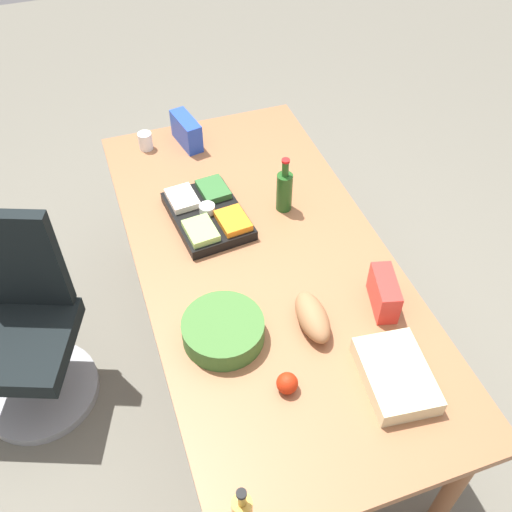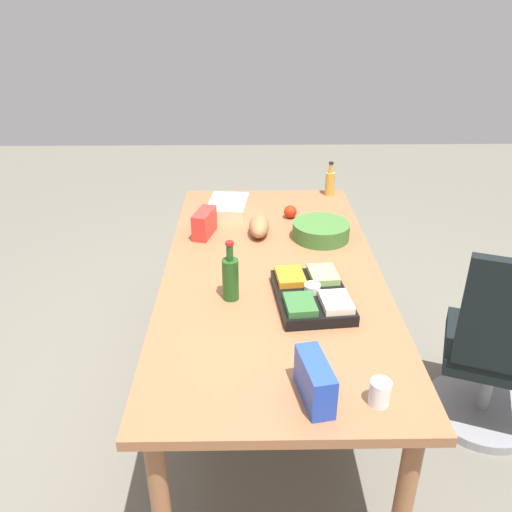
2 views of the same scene
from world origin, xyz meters
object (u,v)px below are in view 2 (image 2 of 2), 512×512
(dressing_bottle, at_px, (330,183))
(veggie_tray, at_px, (312,294))
(paper_cup, at_px, (380,393))
(salad_bowl, at_px, (321,231))
(bread_loaf, at_px, (259,226))
(conference_table, at_px, (272,282))
(office_chair, at_px, (495,362))
(chip_bag_blue, at_px, (315,381))
(wine_bottle, at_px, (230,277))
(sheet_cake, at_px, (228,207))
(apple_red, at_px, (290,212))
(chip_bag_red, at_px, (204,223))

(dressing_bottle, relative_size, veggie_tray, 0.49)
(paper_cup, xyz_separation_m, salad_bowl, (-1.26, -0.03, -0.00))
(dressing_bottle, height_order, bread_loaf, dressing_bottle)
(conference_table, xyz_separation_m, office_chair, (0.23, 1.08, -0.33))
(chip_bag_blue, xyz_separation_m, wine_bottle, (-0.63, -0.29, 0.03))
(paper_cup, bearing_deg, salad_bowl, -178.47)
(veggie_tray, bearing_deg, sheet_cake, -158.70)
(chip_bag_blue, bearing_deg, bread_loaf, -173.14)
(veggie_tray, distance_m, apple_red, 0.92)
(conference_table, bearing_deg, paper_cup, 18.58)
(paper_cup, height_order, apple_red, paper_cup)
(apple_red, bearing_deg, bread_loaf, -39.88)
(dressing_bottle, height_order, wine_bottle, wine_bottle)
(conference_table, bearing_deg, bread_loaf, -171.96)
(office_chair, xyz_separation_m, veggie_tray, (0.07, -0.92, 0.44))
(paper_cup, distance_m, veggie_tray, 0.64)
(bread_loaf, height_order, salad_bowl, bread_loaf)
(conference_table, relative_size, chip_bag_red, 10.78)
(bread_loaf, bearing_deg, office_chair, 61.10)
(dressing_bottle, distance_m, apple_red, 0.47)
(bread_loaf, xyz_separation_m, salad_bowl, (0.06, 0.33, -0.01))
(sheet_cake, relative_size, wine_bottle, 1.17)
(conference_table, relative_size, chip_bag_blue, 9.80)
(veggie_tray, height_order, wine_bottle, wine_bottle)
(dressing_bottle, distance_m, chip_bag_red, 0.98)
(chip_bag_red, relative_size, salad_bowl, 0.65)
(paper_cup, relative_size, dressing_bottle, 0.41)
(conference_table, distance_m, wine_bottle, 0.37)
(apple_red, bearing_deg, conference_table, -12.10)
(chip_bag_blue, xyz_separation_m, apple_red, (-1.52, 0.03, -0.04))
(conference_table, relative_size, dressing_bottle, 9.76)
(office_chair, relative_size, paper_cup, 11.23)
(veggie_tray, distance_m, salad_bowl, 0.65)
(veggie_tray, relative_size, apple_red, 5.90)
(chip_bag_blue, bearing_deg, chip_bag_red, -160.62)
(chip_bag_red, distance_m, chip_bag_blue, 1.36)
(chip_bag_red, relative_size, wine_bottle, 0.73)
(office_chair, bearing_deg, apple_red, -132.02)
(veggie_tray, height_order, salad_bowl, salad_bowl)
(apple_red, bearing_deg, chip_bag_blue, -1.25)
(sheet_cake, height_order, veggie_tray, veggie_tray)
(chip_bag_red, bearing_deg, office_chair, 66.54)
(salad_bowl, bearing_deg, dressing_bottle, 168.03)
(bread_loaf, xyz_separation_m, veggie_tray, (0.69, 0.21, -0.01))
(bread_loaf, xyz_separation_m, chip_bag_red, (0.00, -0.30, 0.02))
(paper_cup, distance_m, dressing_bottle, 1.92)
(chip_bag_blue, height_order, wine_bottle, wine_bottle)
(sheet_cake, distance_m, apple_red, 0.38)
(veggie_tray, xyz_separation_m, apple_red, (-0.92, -0.03, 0.00))
(conference_table, relative_size, bread_loaf, 8.98)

